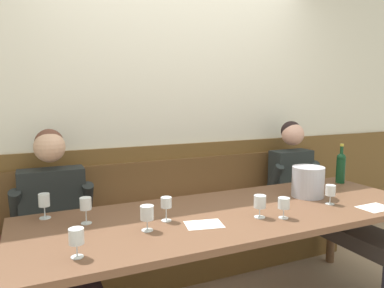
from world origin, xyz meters
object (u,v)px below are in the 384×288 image
Objects in this scene: wine_glass_center_front at (166,203)px; wine_glass_mid_left at (86,205)px; wine_glass_by_bottle at (260,203)px; wine_glass_right_end at (147,214)px; wine_glass_center_rear at (284,204)px; wine_glass_mid_right at (330,191)px; person_center_left_seat at (58,244)px; wall_bench at (187,240)px; wine_glass_near_bucket at (44,202)px; person_left_seat at (323,202)px; ice_bucket at (308,182)px; wine_bottle_clear_water at (341,167)px; dining_table at (233,222)px; wine_glass_left_end at (76,237)px.

wine_glass_mid_left is at bearing 161.00° from wine_glass_center_front.
wine_glass_mid_left reaches higher than wine_glass_by_bottle.
wine_glass_by_bottle is at bearing -6.21° from wine_glass_right_end.
wine_glass_center_rear is 0.47m from wine_glass_mid_right.
person_center_left_seat is at bearing 156.78° from wine_glass_by_bottle.
wine_glass_right_end is 1.02× the size of wine_glass_by_bottle.
wine_glass_near_bucket is at bearing -160.37° from wall_bench.
wine_glass_center_rear is at bearing -20.47° from wine_glass_center_front.
wine_glass_center_rear is at bearing -78.09° from wall_bench.
person_left_seat is at bearing -1.06° from wine_glass_near_bucket.
wine_glass_mid_right is at bearing -88.37° from ice_bucket.
wine_glass_near_bucket is at bearing 178.17° from wine_bottle_clear_water.
wine_glass_left_end reaches higher than dining_table.
wine_glass_by_bottle is at bearing -63.04° from dining_table.
person_left_seat reaches higher than wine_glass_by_bottle.
ice_bucket is 1.64× the size of wine_glass_right_end.
wine_glass_mid_left is (-1.94, -0.15, 0.26)m from person_left_seat.
wine_glass_left_end reaches higher than wine_glass_center_rear.
wine_glass_left_end is at bearing -152.10° from wine_glass_center_front.
wine_glass_mid_left is at bearing 138.76° from wine_glass_right_end.
wine_glass_mid_left is at bearing 161.44° from wine_glass_by_bottle.
person_left_seat is at bearing 16.09° from wine_glass_left_end.
wine_bottle_clear_water is at bearing -12.70° from person_left_seat.
wine_glass_near_bucket is (-1.76, 0.28, -0.01)m from ice_bucket.
wine_glass_near_bucket is (-1.30, 0.59, 0.01)m from wine_glass_center_rear.
ice_bucket is 1.52× the size of wine_glass_near_bucket.
person_left_seat is 10.02× the size of wine_glass_by_bottle.
wine_glass_mid_right is (-0.53, -0.42, -0.05)m from wine_bottle_clear_water.
person_center_left_seat is at bearing 94.28° from wine_glass_left_end.
wine_glass_right_end is (-0.60, -0.84, 0.56)m from wall_bench.
wine_glass_by_bottle is (0.08, -0.91, 0.56)m from wall_bench.
wine_glass_mid_right is (1.66, 0.14, -0.01)m from wine_glass_left_end.
wine_glass_mid_right is 0.97× the size of wine_glass_by_bottle.
wine_glass_left_end is 0.45m from wine_glass_mid_left.
wine_glass_mid_right is at bearing 2.61° from wine_glass_by_bottle.
wine_glass_near_bucket reaches higher than wine_glass_mid_right.
ice_bucket is 0.55m from wine_glass_center_rear.
wine_glass_mid_left is (-0.88, 0.16, 0.18)m from dining_table.
wine_bottle_clear_water reaches higher than wine_glass_left_end.
wine_glass_mid_left is at bearing -176.67° from wine_bottle_clear_water.
wine_glass_near_bucket is at bearing 137.47° from wine_glass_mid_left.
wall_bench is at bearing 127.26° from wine_glass_mid_right.
dining_table is 0.91m from wine_glass_mid_left.
wall_bench is at bearing 45.93° from wine_glass_left_end.
wine_glass_mid_left reaches higher than wine_glass_center_front.
wine_glass_near_bucket is (-1.09, -0.39, 0.57)m from wall_bench.
wall_bench is at bearing 22.73° from person_center_left_seat.
dining_table is 0.35m from wine_glass_center_rear.
wall_bench is at bearing 158.92° from wine_bottle_clear_water.
wine_glass_mid_right is at bearing -15.57° from wine_glass_near_bucket.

